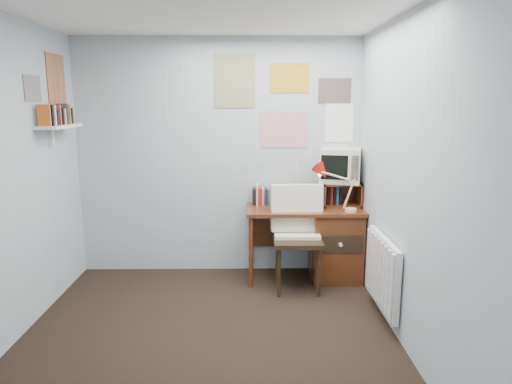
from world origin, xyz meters
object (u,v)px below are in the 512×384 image
(desk_chair, at_px, (298,241))
(desk_lamp, at_px, (351,191))
(radiator, at_px, (383,272))
(crt_tv, at_px, (340,164))
(wall_shelf, at_px, (59,126))
(tv_riser, at_px, (341,194))
(desk, at_px, (330,241))

(desk_chair, xyz_separation_m, desk_lamp, (0.54, 0.14, 0.47))
(desk_chair, height_order, radiator, desk_chair)
(crt_tv, relative_size, wall_shelf, 0.66)
(wall_shelf, bearing_deg, tv_riser, 10.32)
(desk_chair, relative_size, radiator, 1.25)
(crt_tv, height_order, radiator, crt_tv)
(desk_chair, distance_m, desk_lamp, 0.73)
(desk_lamp, distance_m, radiator, 0.95)
(wall_shelf, bearing_deg, desk, 8.40)
(desk, xyz_separation_m, tv_riser, (0.12, 0.11, 0.48))
(desk, relative_size, wall_shelf, 1.94)
(desk_lamp, bearing_deg, wall_shelf, 172.03)
(crt_tv, bearing_deg, desk, -114.98)
(desk_chair, distance_m, crt_tv, 0.96)
(radiator, bearing_deg, wall_shelf, 169.11)
(crt_tv, bearing_deg, tv_riser, -50.74)
(desk, height_order, tv_riser, tv_riser)
(desk_lamp, height_order, wall_shelf, wall_shelf)
(desk_chair, bearing_deg, tv_riser, 41.04)
(desk_lamp, distance_m, crt_tv, 0.38)
(desk_lamp, relative_size, radiator, 0.53)
(desk_lamp, relative_size, tv_riser, 1.06)
(tv_riser, bearing_deg, wall_shelf, -169.68)
(desk, bearing_deg, desk_lamp, -43.32)
(desk_lamp, bearing_deg, radiator, -93.79)
(desk, relative_size, radiator, 1.50)
(desk, xyz_separation_m, crt_tv, (0.11, 0.13, 0.80))
(tv_riser, bearing_deg, desk, -137.04)
(desk_lamp, bearing_deg, desk, 124.14)
(tv_riser, relative_size, crt_tv, 0.98)
(desk, bearing_deg, crt_tv, 49.96)
(desk, bearing_deg, desk_chair, -140.74)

